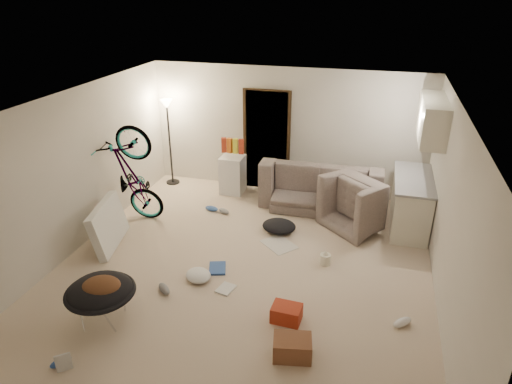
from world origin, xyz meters
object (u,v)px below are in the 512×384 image
(kitchen_counter, at_px, (410,203))
(bicycle, at_px, (134,196))
(juicer, at_px, (325,258))
(sofa, at_px, (321,189))
(mini_fridge, at_px, (233,174))
(floor_lamp, at_px, (168,124))
(armchair, at_px, (365,207))
(drink_case_a, at_px, (292,347))
(tv_box, at_px, (108,225))
(saucer_chair, at_px, (101,297))
(drink_case_b, at_px, (287,313))

(kitchen_counter, height_order, bicycle, bicycle)
(juicer, bearing_deg, sofa, 100.32)
(bicycle, height_order, mini_fridge, bicycle)
(sofa, bearing_deg, juicer, 99.20)
(mini_fridge, bearing_deg, juicer, -43.90)
(floor_lamp, bearing_deg, armchair, -10.96)
(floor_lamp, height_order, mini_fridge, floor_lamp)
(sofa, height_order, drink_case_a, sofa)
(tv_box, bearing_deg, saucer_chair, -73.11)
(juicer, bearing_deg, mini_fridge, 135.39)
(kitchen_counter, height_order, armchair, kitchen_counter)
(mini_fridge, xyz_separation_m, tv_box, (-1.30, -2.52, -0.02))
(kitchen_counter, height_order, mini_fridge, kitchen_counter)
(floor_lamp, relative_size, sofa, 0.80)
(sofa, xyz_separation_m, tv_box, (-3.11, -2.42, 0.04))
(floor_lamp, xyz_separation_m, drink_case_a, (3.47, -4.26, -1.18))
(kitchen_counter, bearing_deg, floor_lamp, 172.34)
(drink_case_a, relative_size, drink_case_b, 1.18)
(floor_lamp, relative_size, juicer, 7.57)
(bicycle, xyz_separation_m, saucer_chair, (0.94, -2.55, -0.13))
(saucer_chair, relative_size, drink_case_b, 2.35)
(bicycle, bearing_deg, sofa, -65.19)
(kitchen_counter, relative_size, drink_case_b, 4.05)
(juicer, bearing_deg, drink_case_a, -93.32)
(sofa, relative_size, drink_case_b, 6.10)
(tv_box, bearing_deg, drink_case_b, -30.76)
(armchair, bearing_deg, floor_lamp, 30.33)
(floor_lamp, distance_m, drink_case_a, 5.61)
(drink_case_a, bearing_deg, sofa, 82.64)
(floor_lamp, height_order, drink_case_b, floor_lamp)
(kitchen_counter, distance_m, sofa, 1.69)
(sofa, height_order, drink_case_b, sofa)
(floor_lamp, height_order, juicer, floor_lamp)
(kitchen_counter, xyz_separation_m, tv_box, (-4.73, -1.97, -0.07))
(kitchen_counter, height_order, tv_box, kitchen_counter)
(armchair, height_order, saucer_chair, armchair)
(floor_lamp, xyz_separation_m, armchair, (4.07, -0.79, -0.96))
(sofa, xyz_separation_m, saucer_chair, (-2.16, -4.10, 0.04))
(bicycle, distance_m, juicer, 3.54)
(drink_case_a, bearing_deg, drink_case_b, 97.01)
(mini_fridge, distance_m, tv_box, 2.83)
(saucer_chair, xyz_separation_m, tv_box, (-0.94, 1.68, 0.00))
(tv_box, bearing_deg, floor_lamp, 79.75)
(saucer_chair, height_order, juicer, saucer_chair)
(armchair, distance_m, saucer_chair, 4.64)
(tv_box, bearing_deg, kitchen_counter, 10.17)
(saucer_chair, height_order, tv_box, tv_box)
(sofa, bearing_deg, kitchen_counter, 163.38)
(bicycle, bearing_deg, floor_lamp, 1.65)
(bicycle, relative_size, mini_fridge, 2.43)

